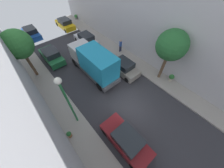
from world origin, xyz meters
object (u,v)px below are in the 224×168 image
object	(u,v)px
parked_car_left_2	(52,56)
street_tree_1	(172,46)
pedestrian	(121,45)
parked_car_left_1	(126,140)
parked_car_right_2	(123,67)
potted_plant_1	(171,77)
street_tree_0	(18,45)
parked_car_left_3	(31,33)
delivery_truck	(94,62)
potted_plant_0	(76,17)
lamp_post	(66,97)
parked_car_right_4	(65,24)
potted_plant_2	(69,134)
parked_car_right_3	(86,40)

from	to	relation	value
parked_car_left_2	street_tree_1	xyz separation A→B (m)	(7.80, -10.78, 3.49)
pedestrian	parked_car_left_1	bearing A→B (deg)	-131.12
parked_car_right_2	potted_plant_1	size ratio (longest dim) A/B	4.95
parked_car_left_2	street_tree_0	world-z (taller)	street_tree_0
parked_car_left_3	pedestrian	size ratio (longest dim) A/B	2.44
delivery_truck	potted_plant_0	world-z (taller)	delivery_truck
parked_car_left_2	parked_car_left_3	world-z (taller)	same
potted_plant_0	potted_plant_1	bearing A→B (deg)	-90.49
parked_car_left_2	lamp_post	world-z (taller)	lamp_post
parked_car_right_2	parked_car_right_4	world-z (taller)	same
potted_plant_0	potted_plant_2	world-z (taller)	potted_plant_0
delivery_truck	parked_car_right_3	bearing A→B (deg)	65.37
potted_plant_2	lamp_post	xyz separation A→B (m)	(1.14, 0.79, 3.21)
parked_car_right_2	potted_plant_2	size ratio (longest dim) A/B	6.09
parked_car_left_3	lamp_post	xyz separation A→B (m)	(-1.90, -16.74, 3.01)
potted_plant_0	potted_plant_2	size ratio (longest dim) A/B	1.15
parked_car_left_2	delivery_truck	distance (m)	6.29
parked_car_right_2	pedestrian	world-z (taller)	pedestrian
parked_car_left_3	parked_car_left_2	bearing A→B (deg)	-90.00
parked_car_right_4	street_tree_1	world-z (taller)	street_tree_1
street_tree_0	potted_plant_1	size ratio (longest dim) A/B	6.24
parked_car_right_4	delivery_truck	xyz separation A→B (m)	(-2.70, -12.41, 1.07)
parked_car_left_2	parked_car_right_2	bearing A→B (deg)	-53.69
potted_plant_1	lamp_post	bearing A→B (deg)	165.27
parked_car_right_2	potted_plant_1	bearing A→B (deg)	-58.00
parked_car_left_1	potted_plant_0	xyz separation A→B (m)	(8.44, 21.82, -0.16)
street_tree_0	parked_car_left_1	bearing A→B (deg)	-77.96
parked_car_left_3	parked_car_right_4	distance (m)	5.44
parked_car_left_3	delivery_truck	bearing A→B (deg)	-78.31
delivery_truck	street_tree_1	size ratio (longest dim) A/B	1.20
parked_car_left_1	parked_car_right_4	xyz separation A→B (m)	(5.40, 20.15, 0.00)
parked_car_left_3	potted_plant_1	size ratio (longest dim) A/B	4.95
parked_car_left_3	parked_car_right_3	world-z (taller)	same
delivery_truck	potted_plant_0	xyz separation A→B (m)	(5.74, 14.08, -1.23)
parked_car_left_3	street_tree_0	distance (m)	9.78
parked_car_left_3	street_tree_1	distance (m)	20.16
potted_plant_0	parked_car_left_2	bearing A→B (deg)	-134.81
potted_plant_0	lamp_post	distance (m)	20.80
parked_car_left_1	pedestrian	xyz separation A→B (m)	(7.81, 8.94, 0.35)
parked_car_left_2	parked_car_right_3	xyz separation A→B (m)	(5.40, 0.31, 0.00)
parked_car_left_2	street_tree_1	world-z (taller)	street_tree_1
parked_car_left_3	potted_plant_1	distance (m)	21.10
lamp_post	pedestrian	bearing A→B (deg)	26.74
street_tree_0	potted_plant_1	xyz separation A→B (m)	(10.82, -10.57, -3.43)
parked_car_left_2	street_tree_1	distance (m)	13.76
delivery_truck	lamp_post	xyz separation A→B (m)	(-4.60, -3.69, 1.94)
pedestrian	lamp_post	world-z (taller)	lamp_post
parked_car_right_3	street_tree_0	size ratio (longest dim) A/B	0.79
parked_car_left_1	street_tree_0	bearing A→B (deg)	102.04
parked_car_left_3	parked_car_right_3	size ratio (longest dim) A/B	1.00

